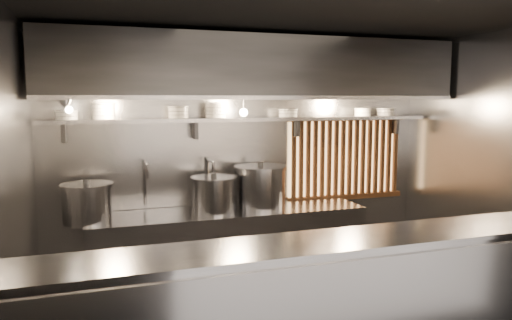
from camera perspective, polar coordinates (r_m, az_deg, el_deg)
ceiling at (r=4.41m, az=4.69°, el=16.00°), size 4.50×4.50×0.00m
wall_back at (r=5.81m, az=-1.35°, el=0.01°), size 4.50×0.00×4.50m
wall_left at (r=4.10m, az=-25.87°, el=-3.69°), size 0.00×3.00×3.00m
wall_right at (r=5.69m, az=25.83°, el=-0.85°), size 0.00×3.00×3.00m
serving_counter at (r=3.82m, az=10.32°, el=-16.93°), size 4.50×0.56×1.13m
cooking_bench at (r=5.58m, az=-3.15°, el=-10.29°), size 3.00×0.70×0.90m
bowl_shelf at (r=5.60m, az=-0.81°, el=4.68°), size 4.40×0.34×0.04m
exhaust_hood at (r=5.39m, az=-0.08°, el=10.38°), size 4.40×0.81×0.65m
wood_screen at (r=6.28m, az=10.18°, el=0.25°), size 1.56×0.09×1.04m
faucet_left at (r=5.46m, az=-12.52°, el=-1.60°), size 0.04×0.30×0.50m
faucet_right at (r=5.57m, az=-5.35°, el=-1.28°), size 0.04×0.30×0.50m
heat_lamp at (r=4.85m, az=-20.93°, el=6.06°), size 0.25×0.35×0.20m
pendant_bulb at (r=5.45m, az=-1.42°, el=5.48°), size 0.09×0.09×0.19m
stock_pot_left at (r=5.20m, az=-18.73°, el=-4.63°), size 0.65×0.65×0.42m
stock_pot_mid at (r=5.35m, az=-4.84°, el=-3.94°), size 0.60×0.60×0.42m
stock_pot_right at (r=5.57m, az=0.49°, el=-3.05°), size 0.74×0.74×0.51m
bowl_stack_0 at (r=5.33m, az=-20.84°, el=4.82°), size 0.23×0.23×0.09m
bowl_stack_1 at (r=5.32m, az=-17.02°, el=5.38°), size 0.24×0.24×0.17m
bowl_stack_2 at (r=5.40m, az=-8.87°, el=5.42°), size 0.23×0.23×0.13m
bowl_stack_3 at (r=5.49m, az=-4.63°, el=5.71°), size 0.24×0.24×0.17m
bowl_stack_4 at (r=5.76m, az=3.67°, el=5.40°), size 0.23×0.23×0.09m
bowl_stack_5 at (r=6.20m, az=12.09°, el=5.38°), size 0.21×0.21×0.09m
bowl_stack_6 at (r=6.37m, az=14.56°, el=5.35°), size 0.22×0.22×0.09m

